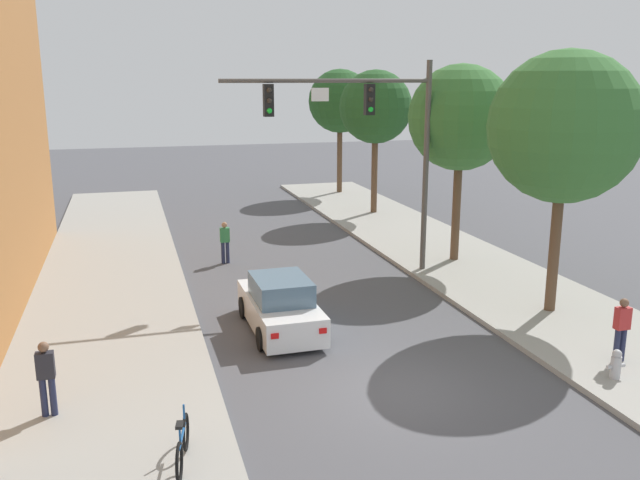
# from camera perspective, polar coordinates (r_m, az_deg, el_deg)

# --- Properties ---
(ground_plane) EXTENTS (120.00, 120.00, 0.00)m
(ground_plane) POSITION_cam_1_polar(r_m,az_deg,el_deg) (16.00, 6.72, -12.60)
(ground_plane) COLOR #4C4C51
(sidewalk_left) EXTENTS (5.00, 60.00, 0.15)m
(sidewalk_left) POSITION_cam_1_polar(r_m,az_deg,el_deg) (14.93, -17.83, -14.89)
(sidewalk_left) COLOR #99968E
(sidewalk_left) RESTS_ON ground
(sidewalk_right) EXTENTS (5.00, 60.00, 0.15)m
(sidewalk_right) POSITION_cam_1_polar(r_m,az_deg,el_deg) (19.26, 25.10, -8.94)
(sidewalk_right) COLOR #99968E
(sidewalk_right) RESTS_ON ground
(traffic_signal_mast) EXTENTS (7.43, 0.38, 7.50)m
(traffic_signal_mast) POSITION_cam_1_polar(r_m,az_deg,el_deg) (23.55, 4.32, 9.51)
(traffic_signal_mast) COLOR #514C47
(traffic_signal_mast) RESTS_ON sidewalk_right
(car_lead_white) EXTENTS (1.87, 4.26, 1.60)m
(car_lead_white) POSITION_cam_1_polar(r_m,az_deg,el_deg) (19.21, -3.40, -5.63)
(car_lead_white) COLOR silver
(car_lead_white) RESTS_ON ground
(pedestrian_sidewalk_left_walker) EXTENTS (0.36, 0.22, 1.64)m
(pedestrian_sidewalk_left_walker) POSITION_cam_1_polar(r_m,az_deg,el_deg) (15.24, -22.21, -10.55)
(pedestrian_sidewalk_left_walker) COLOR #232847
(pedestrian_sidewalk_left_walker) RESTS_ON sidewalk_left
(pedestrian_crossing_road) EXTENTS (0.36, 0.22, 1.64)m
(pedestrian_crossing_road) POSITION_cam_1_polar(r_m,az_deg,el_deg) (26.29, -8.07, -0.03)
(pedestrian_crossing_road) COLOR #232847
(pedestrian_crossing_road) RESTS_ON ground
(pedestrian_sidewalk_right_walker) EXTENTS (0.36, 0.22, 1.64)m
(pedestrian_sidewalk_right_walker) POSITION_cam_1_polar(r_m,az_deg,el_deg) (18.30, 24.22, -6.71)
(pedestrian_sidewalk_right_walker) COLOR #232847
(pedestrian_sidewalk_right_walker) RESTS_ON sidewalk_right
(bicycle_leaning) EXTENTS (0.40, 1.75, 0.98)m
(bicycle_leaning) POSITION_cam_1_polar(r_m,az_deg,el_deg) (12.99, -11.59, -16.70)
(bicycle_leaning) COLOR black
(bicycle_leaning) RESTS_ON sidewalk_left
(fire_hydrant) EXTENTS (0.48, 0.24, 0.72)m
(fire_hydrant) POSITION_cam_1_polar(r_m,az_deg,el_deg) (17.45, 23.81, -9.60)
(fire_hydrant) COLOR #B2B2B7
(fire_hydrant) RESTS_ON sidewalk_right
(street_tree_nearest) EXTENTS (4.39, 4.39, 7.71)m
(street_tree_nearest) POSITION_cam_1_polar(r_m,az_deg,el_deg) (20.72, 20.04, 8.95)
(street_tree_nearest) COLOR brown
(street_tree_nearest) RESTS_ON sidewalk_right
(street_tree_second) EXTENTS (3.95, 3.95, 7.43)m
(street_tree_second) POSITION_cam_1_polar(r_m,az_deg,el_deg) (25.94, 11.85, 10.08)
(street_tree_second) COLOR brown
(street_tree_second) RESTS_ON sidewalk_right
(street_tree_third) EXTENTS (3.73, 3.73, 7.33)m
(street_tree_third) POSITION_cam_1_polar(r_m,az_deg,el_deg) (35.03, 4.74, 11.15)
(street_tree_third) COLOR brown
(street_tree_third) RESTS_ON sidewalk_right
(street_tree_farthest) EXTENTS (3.80, 3.80, 7.45)m
(street_tree_farthest) POSITION_cam_1_polar(r_m,az_deg,el_deg) (41.45, 1.71, 11.67)
(street_tree_farthest) COLOR brown
(street_tree_farthest) RESTS_ON sidewalk_right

